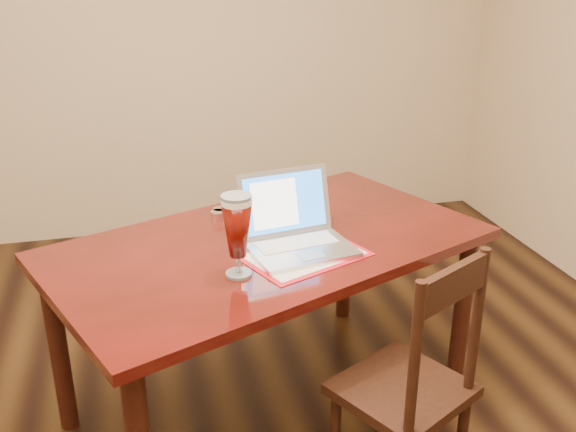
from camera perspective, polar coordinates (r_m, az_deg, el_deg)
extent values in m
cube|color=tan|center=(4.17, -12.10, 16.24)|extent=(4.50, 0.01, 2.70)
cube|color=#4D0C0A|center=(2.42, -1.73, -2.62)|extent=(1.82, 1.44, 0.04)
cylinder|color=black|center=(2.80, 15.18, -8.38)|extent=(0.07, 0.07, 0.71)
cylinder|color=black|center=(2.63, -19.72, -11.11)|extent=(0.07, 0.07, 0.71)
cylinder|color=black|center=(3.25, 5.05, -3.27)|extent=(0.07, 0.07, 0.71)
cube|color=#B3101B|center=(2.29, 1.41, -3.47)|extent=(0.50, 0.44, 0.00)
cube|color=beige|center=(2.29, 1.41, -3.42)|extent=(0.45, 0.39, 0.00)
cube|color=silver|center=(2.30, 1.29, -3.05)|extent=(0.40, 0.31, 0.02)
cube|color=#B2B2B6|center=(2.34, 0.78, -2.37)|extent=(0.31, 0.16, 0.00)
cube|color=#B3B3B8|center=(2.24, 2.06, -3.53)|extent=(0.10, 0.08, 0.00)
cube|color=silver|center=(2.38, -0.28, 1.23)|extent=(0.37, 0.13, 0.24)
cube|color=blue|center=(2.38, -0.23, 1.22)|extent=(0.32, 0.11, 0.20)
cube|color=white|center=(2.36, -1.18, 1.06)|extent=(0.19, 0.08, 0.17)
cylinder|color=silver|center=(2.16, -4.41, -5.14)|extent=(0.09, 0.09, 0.01)
cylinder|color=silver|center=(2.14, -4.43, -4.28)|extent=(0.02, 0.02, 0.06)
cylinder|color=white|center=(2.05, -4.61, 1.31)|extent=(0.10, 0.10, 0.02)
cylinder|color=silver|center=(2.05, -4.63, 1.71)|extent=(0.10, 0.10, 0.01)
cylinder|color=white|center=(2.60, -6.22, 0.02)|extent=(0.06, 0.06, 0.04)
cylinder|color=white|center=(2.62, -6.04, 0.26)|extent=(0.06, 0.06, 0.04)
cube|color=black|center=(2.24, 10.11, -14.97)|extent=(0.52, 0.51, 0.04)
cylinder|color=black|center=(2.54, 9.37, -15.81)|extent=(0.04, 0.04, 0.38)
cylinder|color=black|center=(1.91, 11.19, -12.40)|extent=(0.03, 0.03, 0.50)
cylinder|color=black|center=(2.14, 16.42, -8.90)|extent=(0.03, 0.03, 0.50)
cube|color=black|center=(1.93, 14.47, -5.89)|extent=(0.29, 0.17, 0.11)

